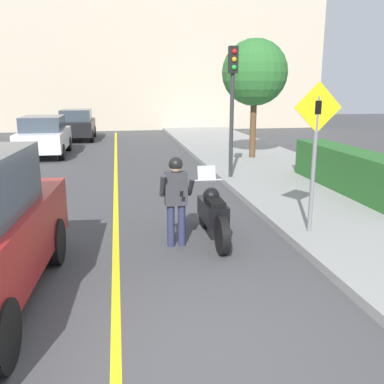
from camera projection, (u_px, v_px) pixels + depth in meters
ground_plane at (172, 354)px, 4.67m from camera, size 80.00×80.00×0.00m
sidewalk_curb at (368, 218)px, 9.28m from camera, size 4.40×44.00×0.15m
road_center_line at (116, 208)px, 10.31m from camera, size 0.12×36.00×0.01m
building_backdrop at (122, 55)px, 28.37m from camera, size 28.00×1.20×9.95m
motorcycle at (213, 213)px, 8.11m from camera, size 0.62×2.22×1.32m
person_biker at (176, 193)px, 7.65m from camera, size 0.59×0.46×1.65m
crossing_sign at (315, 144)px, 7.82m from camera, size 0.91×0.08×2.79m
traffic_light at (232, 88)px, 12.59m from camera, size 0.26×0.30×3.85m
hedge_row at (352, 171)px, 11.31m from camera, size 0.90×5.28×1.08m
street_tree at (255, 73)px, 16.21m from camera, size 2.50×2.50×4.49m
parked_car_white at (44, 136)px, 18.11m from camera, size 1.88×4.20×1.68m
parked_car_black at (77, 124)px, 23.71m from camera, size 1.88×4.20×1.68m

